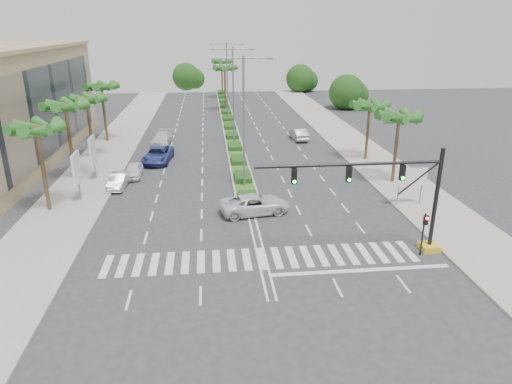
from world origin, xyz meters
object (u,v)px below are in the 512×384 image
(car_parked_a, at_px, (134,171))
(car_parked_d, at_px, (162,138))
(car_parked_b, at_px, (119,181))
(car_crossing, at_px, (255,204))
(car_parked_c, at_px, (158,155))
(car_right, at_px, (299,134))

(car_parked_a, xyz_separation_m, car_parked_d, (1.69, 13.44, 0.08))
(car_parked_b, xyz_separation_m, car_crossing, (12.14, -7.59, 0.10))
(car_parked_c, distance_m, car_crossing, 18.39)
(car_crossing, bearing_deg, car_parked_d, 11.23)
(car_parked_b, relative_size, car_parked_c, 0.70)
(car_parked_b, xyz_separation_m, car_parked_d, (2.64, 16.54, 0.09))
(car_parked_d, distance_m, car_crossing, 25.94)
(car_parked_c, bearing_deg, car_parked_b, -102.94)
(car_parked_b, bearing_deg, car_crossing, -28.47)
(car_parked_c, xyz_separation_m, car_right, (17.70, 8.76, -0.05))
(car_parked_c, xyz_separation_m, car_parked_d, (-0.26, 8.24, -0.06))
(car_parked_b, distance_m, car_right, 26.74)
(car_parked_a, height_order, car_parked_c, car_parked_c)
(car_parked_a, height_order, car_parked_b, car_parked_a)
(car_parked_a, height_order, car_parked_d, car_parked_d)
(car_parked_b, bearing_deg, car_parked_d, 84.49)
(car_parked_a, relative_size, car_parked_d, 0.76)
(car_parked_a, bearing_deg, car_right, 35.07)
(car_parked_a, height_order, car_right, car_right)
(car_parked_a, distance_m, car_crossing, 15.49)
(car_parked_d, xyz_separation_m, car_crossing, (9.51, -24.13, 0.02))
(car_parked_a, xyz_separation_m, car_crossing, (11.20, -10.70, 0.10))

